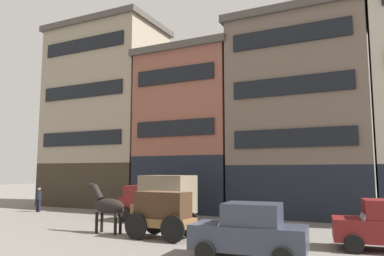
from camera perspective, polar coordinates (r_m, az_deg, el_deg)
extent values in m
plane|color=slate|center=(17.25, -2.10, -16.33)|extent=(120.00, 120.00, 0.00)
cube|color=#33281E|center=(31.98, -13.64, -8.57)|extent=(9.35, 5.94, 3.48)
cube|color=gray|center=(32.58, -13.28, 4.63)|extent=(9.35, 5.94, 11.42)
cube|color=#47423D|center=(34.23, -13.01, 14.46)|extent=(9.85, 6.44, 0.50)
cube|color=black|center=(29.78, -17.15, -1.60)|extent=(7.85, 0.12, 1.10)
cube|color=black|center=(30.34, -16.90, 5.58)|extent=(7.85, 0.12, 1.10)
cube|color=black|center=(31.35, -16.65, 12.39)|extent=(7.85, 0.12, 1.10)
cube|color=black|center=(27.46, 0.16, -8.65)|extent=(7.08, 5.94, 3.91)
cube|color=brown|center=(27.85, 0.15, 3.13)|extent=(7.08, 5.94, 7.46)
cube|color=#47423D|center=(28.80, 0.15, 10.96)|extent=(7.58, 6.44, 0.50)
cube|color=black|center=(24.91, -2.86, -0.03)|extent=(5.95, 0.12, 1.10)
cube|color=black|center=(25.62, -2.81, 8.29)|extent=(5.95, 0.12, 1.10)
cube|color=black|center=(25.09, 16.93, -9.32)|extent=(8.47, 5.94, 3.23)
cube|color=#66564C|center=(25.56, 16.45, 4.98)|extent=(8.47, 5.94, 9.42)
cube|color=#47423D|center=(26.98, 16.09, 15.36)|extent=(8.97, 6.44, 0.50)
cube|color=black|center=(22.15, 15.44, -1.50)|extent=(7.11, 0.12, 1.10)
cube|color=black|center=(22.64, 15.19, 6.44)|extent=(7.11, 0.12, 1.10)
cube|color=black|center=(23.54, 14.95, 13.90)|extent=(7.11, 0.12, 1.10)
cube|color=brown|center=(16.13, -4.62, -14.46)|extent=(2.73, 1.37, 0.36)
cube|color=#3D2819|center=(16.05, -4.59, -11.88)|extent=(2.32, 1.17, 1.10)
cube|color=brown|center=(16.71, -8.03, -12.49)|extent=(0.43, 1.05, 0.50)
cylinder|color=black|center=(16.07, -8.83, -14.98)|extent=(1.10, 0.11, 1.10)
cylinder|color=black|center=(17.23, -5.96, -14.46)|extent=(1.10, 0.11, 1.10)
cylinder|color=black|center=(15.09, -3.09, -15.59)|extent=(1.10, 0.11, 1.10)
cylinder|color=black|center=(16.32, -0.48, -14.93)|extent=(1.10, 0.11, 1.10)
ellipsoid|color=black|center=(17.70, -12.91, -11.84)|extent=(1.72, 0.65, 0.70)
cylinder|color=black|center=(18.13, -14.63, -9.77)|extent=(0.67, 0.34, 0.76)
ellipsoid|color=black|center=(18.38, -15.54, -8.76)|extent=(0.57, 0.26, 0.30)
cylinder|color=black|center=(17.21, -10.82, -12.55)|extent=(0.27, 0.11, 0.65)
cylinder|color=black|center=(18.01, -14.73, -14.18)|extent=(0.14, 0.14, 0.95)
cylinder|color=black|center=(18.28, -13.96, -14.08)|extent=(0.14, 0.14, 0.95)
cylinder|color=black|center=(17.31, -11.94, -14.57)|extent=(0.14, 0.14, 0.95)
cylinder|color=black|center=(17.58, -11.17, -14.46)|extent=(0.14, 0.14, 0.95)
cube|color=maroon|center=(21.83, -7.89, -10.88)|extent=(1.50, 1.78, 1.50)
cube|color=maroon|center=(22.28, -9.37, -11.55)|extent=(0.98, 1.50, 0.80)
cube|color=#756651|center=(20.78, -3.85, -10.32)|extent=(2.91, 2.06, 2.10)
cube|color=silver|center=(22.08, -8.83, -10.17)|extent=(0.27, 1.37, 0.64)
cylinder|color=black|center=(21.44, -10.49, -13.20)|extent=(0.85, 0.27, 0.84)
cylinder|color=black|center=(22.93, -7.38, -12.82)|extent=(0.85, 0.27, 0.84)
cylinder|color=black|center=(19.69, -3.54, -13.88)|extent=(0.85, 0.27, 0.84)
cylinder|color=black|center=(21.30, -0.70, -13.35)|extent=(0.85, 0.27, 0.84)
cube|color=#333847|center=(12.50, 8.83, -16.55)|extent=(3.81, 1.87, 0.80)
cube|color=#333847|center=(12.36, 9.46, -13.14)|extent=(1.90, 1.57, 0.70)
cube|color=silver|center=(12.58, 5.57, -13.68)|extent=(0.43, 1.33, 0.56)
cylinder|color=black|center=(12.11, 2.07, -18.87)|extent=(0.67, 0.23, 0.66)
cylinder|color=black|center=(13.68, 4.53, -17.45)|extent=(0.67, 0.23, 0.66)
cylinder|color=black|center=(13.18, 15.05, -17.65)|extent=(0.67, 0.23, 0.66)
cube|color=silver|center=(15.19, 25.52, -11.86)|extent=(0.49, 1.34, 0.56)
cylinder|color=black|center=(14.46, 24.07, -16.31)|extent=(0.68, 0.26, 0.66)
cylinder|color=black|center=(16.11, 23.53, -15.28)|extent=(0.68, 0.26, 0.66)
cylinder|color=black|center=(28.40, -23.11, -11.14)|extent=(0.16, 0.16, 0.85)
cylinder|color=black|center=(28.25, -22.84, -11.18)|extent=(0.16, 0.16, 0.85)
cylinder|color=black|center=(28.27, -22.90, -9.68)|extent=(0.51, 0.51, 0.62)
sphere|color=tan|center=(28.25, -22.86, -8.79)|extent=(0.22, 0.22, 0.22)
cylinder|color=black|center=(28.24, -22.85, -8.59)|extent=(0.28, 0.28, 0.02)
cylinder|color=black|center=(28.24, -22.85, -8.49)|extent=(0.18, 0.18, 0.09)
cylinder|color=maroon|center=(26.68, -12.70, -12.00)|extent=(0.24, 0.24, 0.70)
sphere|color=maroon|center=(26.65, -12.68, -11.20)|extent=(0.22, 0.22, 0.22)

